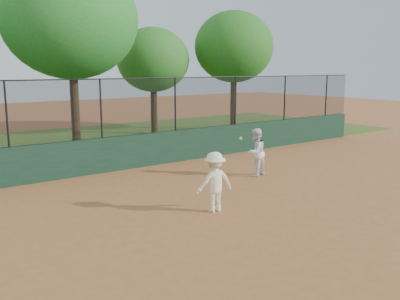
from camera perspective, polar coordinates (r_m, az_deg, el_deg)
ground at (r=11.05m, az=3.60°, el=-8.26°), size 80.00×80.00×0.00m
back_wall at (r=15.79m, az=-10.69°, el=-0.45°), size 26.00×0.20×1.20m
grass_strip at (r=21.36m, az=-17.83°, el=0.43°), size 36.00×12.00×0.01m
player_second at (r=14.81m, az=7.13°, el=-0.29°), size 0.89×0.76×1.59m
player_main at (r=11.09m, az=1.89°, el=-4.10°), size 1.05×0.80×1.90m
fence_assembly at (r=15.55m, az=-10.98°, el=5.46°), size 26.00×0.06×2.00m
tree_2 at (r=19.75m, az=-16.24°, el=15.73°), size 5.66×5.14×7.94m
tree_3 at (r=24.22m, az=-6.02°, el=11.39°), size 3.94×3.58×5.67m
tree_4 at (r=25.78m, az=4.39°, el=13.00°), size 4.62×4.20×6.70m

